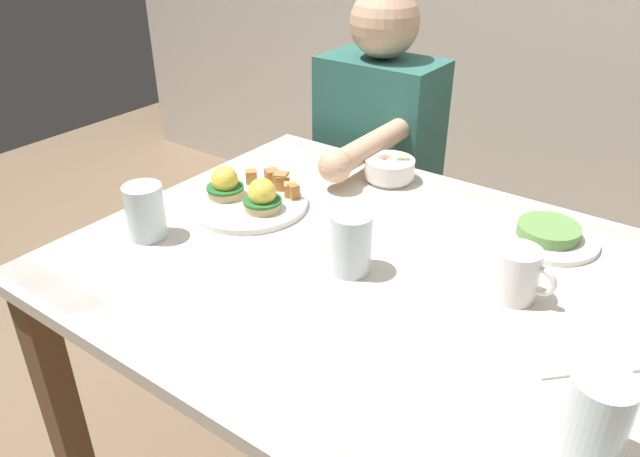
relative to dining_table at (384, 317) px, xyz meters
name	(u,v)px	position (x,y,z in m)	size (l,w,h in m)	color
dining_table	(384,317)	(0.00, 0.00, 0.00)	(1.20, 0.90, 0.74)	silver
eggs_benedict_plate	(248,197)	(-0.39, 0.05, 0.13)	(0.27, 0.27, 0.09)	white
fruit_bowl	(389,169)	(-0.20, 0.35, 0.14)	(0.12, 0.12, 0.06)	white
coffee_mug	(517,272)	(0.22, 0.06, 0.16)	(0.11, 0.08, 0.09)	white
fork	(596,370)	(0.38, -0.05, 0.11)	(0.12, 0.12, 0.00)	silver
water_glass_near	(146,215)	(-0.46, -0.17, 0.16)	(0.08, 0.08, 0.11)	silver
water_glass_far	(351,246)	(-0.06, -0.04, 0.16)	(0.08, 0.08, 0.12)	silver
water_glass_extra	(593,426)	(0.41, -0.22, 0.16)	(0.08, 0.08, 0.13)	silver
side_plate	(548,235)	(0.20, 0.29, 0.12)	(0.20, 0.20, 0.04)	white
diner_person	(374,162)	(-0.40, 0.60, 0.02)	(0.34, 0.54, 1.14)	#33333D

